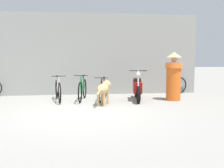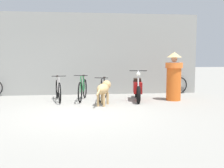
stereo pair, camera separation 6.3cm
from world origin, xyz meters
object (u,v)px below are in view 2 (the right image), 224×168
object	(u,v)px
motorcycle	(137,88)
stray_dog	(104,89)
person_in_robes	(174,76)
spare_tire_right	(180,85)
bicycle_0	(58,90)
bicycle_2	(103,90)
bicycle_1	(83,90)

from	to	relation	value
motorcycle	stray_dog	world-z (taller)	motorcycle
person_in_robes	spare_tire_right	world-z (taller)	person_in_robes
person_in_robes	bicycle_0	bearing A→B (deg)	-46.14
bicycle_0	person_in_robes	world-z (taller)	person_in_robes
bicycle_2	motorcycle	distance (m)	1.20
bicycle_0	bicycle_1	distance (m)	0.83
bicycle_1	bicycle_0	bearing A→B (deg)	-79.50
bicycle_0	stray_dog	world-z (taller)	bicycle_0
motorcycle	stray_dog	size ratio (longest dim) A/B	1.58
bicycle_1	spare_tire_right	bearing A→B (deg)	116.77
bicycle_1	motorcycle	bearing A→B (deg)	94.06
bicycle_1	spare_tire_right	xyz separation A→B (m)	(3.98, 1.24, -0.03)
bicycle_1	person_in_robes	xyz separation A→B (m)	(3.13, -0.37, 0.48)
bicycle_0	spare_tire_right	distance (m)	4.97
bicycle_1	bicycle_2	distance (m)	0.71
bicycle_2	motorcycle	size ratio (longest dim) A/B	0.88
bicycle_2	spare_tire_right	distance (m)	3.50
bicycle_0	stray_dog	xyz separation A→B (m)	(1.49, -0.93, 0.14)
bicycle_1	bicycle_2	size ratio (longest dim) A/B	1.01
bicycle_0	stray_dog	bearing A→B (deg)	48.27
bicycle_0	bicycle_2	xyz separation A→B (m)	(1.55, -0.01, -0.02)
motorcycle	bicycle_2	bearing A→B (deg)	-88.13
bicycle_2	stray_dog	world-z (taller)	bicycle_2
person_in_robes	motorcycle	bearing A→B (deg)	-49.94
bicycle_1	motorcycle	size ratio (longest dim) A/B	0.89
bicycle_1	bicycle_2	xyz separation A→B (m)	(0.71, -0.03, -0.03)
stray_dog	spare_tire_right	distance (m)	3.97
bicycle_0	bicycle_1	bearing A→B (deg)	81.18
bicycle_1	motorcycle	xyz separation A→B (m)	(1.90, -0.18, 0.05)
stray_dog	person_in_robes	distance (m)	2.56
bicycle_2	motorcycle	world-z (taller)	motorcycle
stray_dog	spare_tire_right	world-z (taller)	stray_dog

